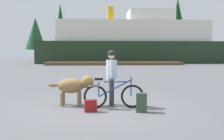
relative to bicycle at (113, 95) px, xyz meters
name	(u,v)px	position (x,y,z in m)	size (l,w,h in m)	color
ground_plane	(100,107)	(-0.37, 0.11, -0.37)	(160.00, 160.00, 0.00)	slate
bicycle	(113,95)	(0.00, 0.00, 0.00)	(1.73, 0.44, 0.89)	black
person_cyclist	(112,72)	(-0.03, 0.38, 0.63)	(0.32, 0.53, 1.66)	#333338
dog	(74,86)	(-1.14, 0.43, 0.23)	(1.36, 0.52, 0.90)	olive
backpack	(142,103)	(0.72, -0.54, -0.11)	(0.28, 0.20, 0.51)	#334C33
handbag_pannier	(91,106)	(-0.64, -0.43, -0.21)	(0.32, 0.18, 0.32)	maroon
dock_pier	(114,63)	(1.68, 26.37, -0.17)	(17.88, 2.70, 0.40)	brown
ferry_boat	(133,43)	(5.14, 33.76, 2.78)	(28.99, 8.61, 8.91)	#1E331E
sailboat_moored	(66,60)	(-5.68, 34.95, 0.13)	(8.12, 2.27, 8.69)	navy
pine_tree_far_left	(35,34)	(-13.82, 48.51, 5.35)	(4.27, 4.27, 9.14)	#4C331E
pine_tree_center	(119,36)	(4.00, 46.38, 4.83)	(4.12, 4.12, 8.39)	#4C331E
pine_tree_far_right	(177,22)	(16.22, 45.77, 7.63)	(4.21, 4.21, 12.97)	#4C331E
pine_tree_mid_back	(60,26)	(-8.85, 51.06, 7.30)	(3.12, 3.12, 12.65)	#4C331E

